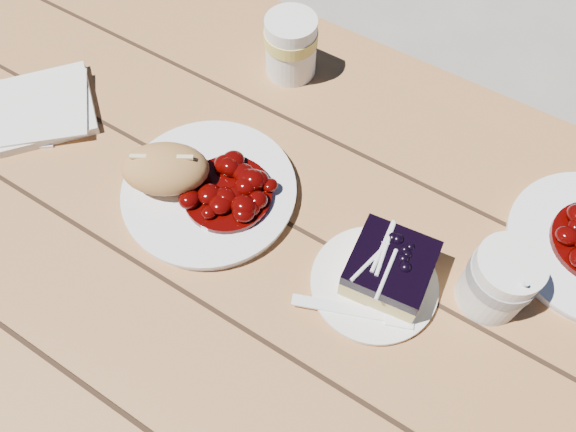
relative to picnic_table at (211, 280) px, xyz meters
The scene contains 12 objects.
ground 0.59m from the picnic_table, 90.00° to the left, with size 60.00×60.00×0.00m, color gray.
picnic_table is the anchor object (origin of this frame).
main_plate 0.18m from the picnic_table, 110.08° to the left, with size 0.24×0.24×0.02m, color white.
goulash_stew 0.21m from the picnic_table, 83.00° to the left, with size 0.13×0.13×0.04m, color #430302, non-canonical shape.
bread_roll 0.23m from the picnic_table, 152.44° to the left, with size 0.12×0.08×0.06m, color #B48045.
dessert_plate 0.30m from the picnic_table, 13.83° to the left, with size 0.16×0.16×0.01m, color white.
blueberry_cake 0.33m from the picnic_table, 16.46° to the left, with size 0.11×0.11×0.06m.
fork_dessert 0.28m from the picnic_table, ahead, with size 0.03×0.16×0.01m, color white, non-canonical shape.
coffee_cup 0.45m from the picnic_table, 18.31° to the left, with size 0.08×0.08×0.10m, color white.
napkin_stack 0.38m from the picnic_table, behind, with size 0.15×0.15×0.01m, color white.
fork_table 0.37m from the picnic_table, behind, with size 0.03×0.16×0.01m, color white, non-canonical shape.
second_cup 0.40m from the picnic_table, 99.37° to the left, with size 0.08×0.08×0.10m, color white.
Camera 1 is at (0.31, -0.25, 1.43)m, focal length 35.00 mm.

